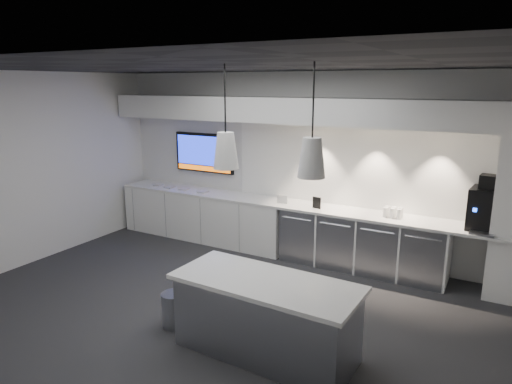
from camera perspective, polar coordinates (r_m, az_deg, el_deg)
The scene contains 26 objects.
floor at distance 6.04m, azimuth -4.84°, elevation -14.38°, with size 7.00×7.00×0.00m, color #29292B.
ceiling at distance 5.35m, azimuth -5.49°, elevation 15.38°, with size 7.00×7.00×0.00m, color black.
wall_back at distance 7.65m, azimuth 5.46°, elevation 3.49°, with size 7.00×7.00×0.00m, color silver.
wall_front at distance 3.81m, azimuth -27.03°, elevation -8.28°, with size 7.00×7.00×0.00m, color silver.
wall_left at distance 7.98m, azimuth -26.42°, elevation 2.56°, with size 7.00×7.00×0.00m, color silver.
back_counter at distance 7.50m, azimuth 4.35°, elevation -1.55°, with size 6.80×0.65×0.04m, color white.
left_base_cabinets at distance 8.47m, azimuth -6.51°, elevation -2.99°, with size 3.30×0.63×0.86m, color white.
fridge_unit_a at distance 7.53m, azimuth 6.02°, elevation -5.13°, with size 0.60×0.61×0.85m, color #989AA0.
fridge_unit_b at distance 7.32m, azimuth 10.57°, elevation -5.84°, with size 0.60×0.61×0.85m, color #989AA0.
fridge_unit_c at distance 7.16m, azimuth 15.37°, elevation -6.55°, with size 0.60×0.61×0.85m, color #989AA0.
fridge_unit_d at distance 7.05m, azimuth 20.37°, elevation -7.23°, with size 0.60×0.61×0.85m, color #989AA0.
backsplash at distance 7.23m, azimuth 14.14°, elevation 2.97°, with size 4.60×0.03×1.30m, color white.
soffit at distance 7.28m, azimuth 4.65°, elevation 10.14°, with size 6.90×0.60×0.40m, color white.
wall_tv at distance 8.53m, azimuth -6.47°, elevation 4.90°, with size 1.25×0.07×0.72m.
island at distance 4.97m, azimuth 1.22°, elevation -15.32°, with size 2.00×0.92×0.83m.
bin at distance 5.65m, azimuth -10.20°, elevation -14.27°, with size 0.30×0.30×0.42m, color #989AA0.
coffee_machine at distance 6.80m, azimuth 26.83°, elevation -1.72°, with size 0.45×0.61×0.74m.
sign_black at distance 7.21m, azimuth 7.60°, elevation -1.34°, with size 0.14×0.02×0.18m, color black.
sign_white at distance 7.45m, azimuth 3.30°, elevation -0.91°, with size 0.18×0.02×0.14m, color white.
cup_cluster at distance 6.97m, azimuth 16.76°, elevation -2.47°, with size 0.27×0.17×0.15m, color white, non-canonical shape.
tray_a at distance 8.96m, azimuth -12.10°, elevation 0.89°, with size 0.16×0.16×0.03m, color #AEAEAE.
tray_b at distance 8.70m, azimuth -10.76°, elevation 0.58°, with size 0.16×0.16×0.03m, color #AEAEAE.
tray_c at distance 8.52m, azimuth -8.98°, elevation 0.38°, with size 0.16×0.16×0.03m, color #AEAEAE.
tray_d at distance 8.26m, azimuth -6.68°, elevation 0.04°, with size 0.16×0.16×0.03m, color #AEAEAE.
pendant_left at distance 4.65m, azimuth -3.80°, elevation 5.24°, with size 0.26×0.26×1.07m.
pendant_right at distance 4.21m, azimuth 6.98°, elevation 4.33°, with size 0.26×0.26×1.07m.
Camera 1 is at (3.03, -4.40, 2.81)m, focal length 32.00 mm.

